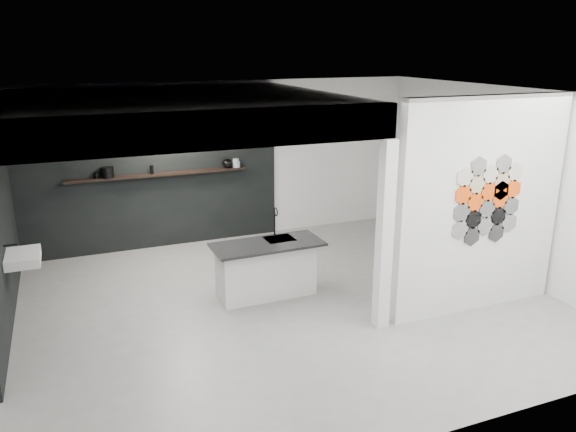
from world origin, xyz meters
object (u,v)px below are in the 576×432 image
Objects in this scene: stockpot at (107,172)px; bottle_dark at (152,170)px; partition_panel at (481,207)px; glass_bowl at (236,164)px; utensil_cup at (97,175)px; glass_vase at (236,163)px; wall_basin at (23,258)px; kettle at (227,163)px; kitchen_island at (266,268)px.

bottle_dark is at bearing 0.00° from stockpot.
bottle_dark is (-3.53, 3.87, -0.01)m from partition_panel.
glass_bowl is 1.01× the size of bottle_dark.
utensil_cup is at bearing 180.00° from glass_bowl.
glass_vase reaches higher than glass_bowl.
glass_vase is at bearing 118.23° from partition_panel.
bottle_dark reaches higher than wall_basin.
glass_bowl is at bearing 31.35° from wall_basin.
wall_basin is 3.88m from kettle.
kettle is (-2.23, 3.87, -0.00)m from partition_panel.
utensil_cup is at bearing 180.00° from stockpot.
bottle_dark is at bearing 112.71° from kitchen_island.
kettle is at bearing 180.00° from glass_bowl.
utensil_cup is (-2.33, 0.00, -0.03)m from glass_vase.
kitchen_island is 10.53× the size of bottle_dark.
bottle_dark is at bearing 168.04° from kettle.
kitchen_island is at bearing 150.60° from partition_panel.
stockpot is 0.71m from bottle_dark.
partition_panel reaches higher than stockpot.
kettle is (3.24, 2.07, 0.55)m from wall_basin.
partition_panel is at bearing -61.77° from glass_bowl.
partition_panel is 2.95m from kitchen_island.
kettle is 1.30m from bottle_dark.
stockpot is at bearing 59.33° from wall_basin.
bottle_dark is (-1.46, 0.00, -0.00)m from glass_vase.
bottle_dark is (-1.30, 0.00, -0.01)m from kettle.
partition_panel is at bearing -18.23° from wall_basin.
stockpot is (-4.24, 3.87, 0.01)m from partition_panel.
partition_panel is 15.01× the size of kettle.
glass_bowl is at bearing 80.85° from kitchen_island.
kitchen_island is at bearing -51.57° from utensil_cup.
utensil_cup is (-0.17, 0.00, -0.04)m from stockpot.
glass_bowl is at bearing 0.00° from utensil_cup.
partition_panel is at bearing -41.25° from utensil_cup.
kitchen_island is 7.26× the size of stockpot.
kettle reaches higher than glass_bowl.
glass_vase is (0.15, 0.00, -0.00)m from kettle.
partition_panel is 13.37× the size of stockpot.
wall_basin is 4.16× the size of bottle_dark.
wall_basin is 2.46m from stockpot.
stockpot is 2.01m from kettle.
glass_vase is at bearing 0.00° from glass_bowl.
stockpot reaches higher than glass_bowl.
glass_vase reaches higher than utensil_cup.
stockpot is (-1.82, 2.50, 1.00)m from kitchen_island.
glass_bowl is (0.15, 0.00, -0.03)m from kettle.
utensil_cup is at bearing 168.04° from kettle.
utensil_cup is (-0.88, 0.00, -0.02)m from bottle_dark.
wall_basin is 2.87× the size of stockpot.
bottle_dark is (-1.11, 2.50, 0.98)m from kitchen_island.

